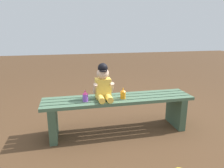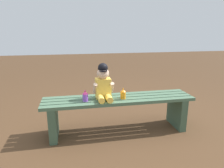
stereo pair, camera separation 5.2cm
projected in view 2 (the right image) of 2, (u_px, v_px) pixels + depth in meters
name	position (u px, v px, depth m)	size (l,w,h in m)	color
ground_plane	(118.00, 131.00, 2.48)	(16.00, 16.00, 0.00)	#4C331E
park_bench	(119.00, 108.00, 2.40)	(1.73, 0.37, 0.42)	#47664C
child_figure	(103.00, 83.00, 2.29)	(0.23, 0.27, 0.40)	#F2C64C
sippy_cup_left	(85.00, 96.00, 2.23)	(0.06, 0.06, 0.12)	#8C4CCC
sippy_cup_right	(123.00, 94.00, 2.31)	(0.06, 0.06, 0.12)	orange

